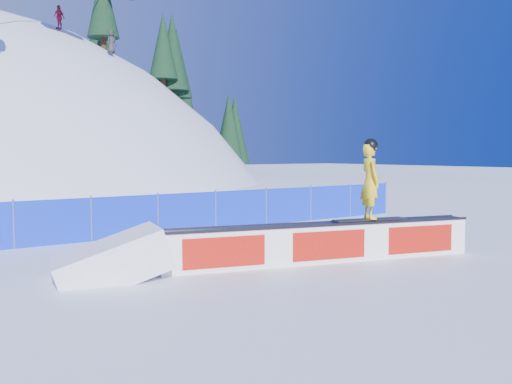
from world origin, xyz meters
TOP-DOWN VIEW (x-y plane):
  - ground at (0.00, 0.00)m, footprint 160.00×160.00m
  - treeline at (21.03, 39.68)m, footprint 19.48×10.62m
  - safety_fence at (0.00, 4.50)m, footprint 22.05×0.05m
  - rail_box at (2.05, -1.41)m, footprint 7.21×2.48m
  - snow_ramp at (-2.37, -0.17)m, footprint 2.51×1.93m
  - snowboarder at (3.16, -1.72)m, footprint 1.79×0.79m

SIDE VIEW (x-z plane):
  - ground at x=0.00m, z-range 0.00..0.00m
  - snow_ramp at x=-2.37m, z-range -0.69..0.69m
  - rail_box at x=2.05m, z-range -0.01..0.87m
  - safety_fence at x=0.00m, z-range -0.05..1.25m
  - snowboarder at x=3.16m, z-range 0.87..2.72m
  - treeline at x=21.03m, z-range -0.25..22.11m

